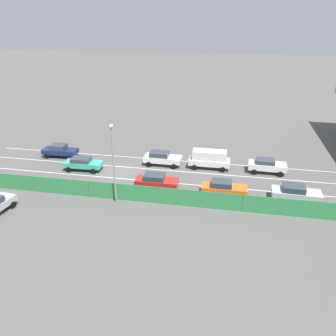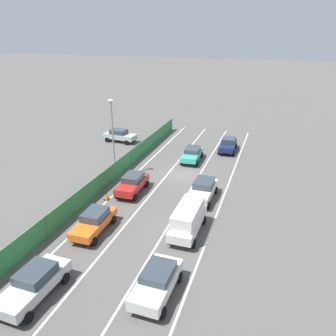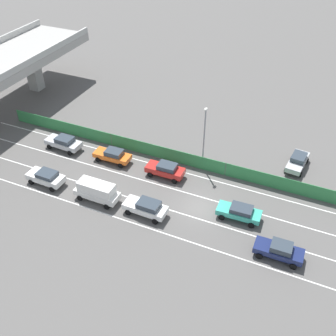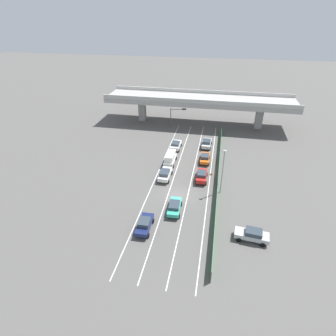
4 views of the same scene
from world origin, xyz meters
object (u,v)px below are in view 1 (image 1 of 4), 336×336
object	(u,v)px
car_sedan_silver	(296,193)
car_taxi_teal	(83,163)
street_lamp	(113,157)
traffic_cone	(173,196)
car_sedan_white	(162,158)
car_hatchback_white	(267,165)
car_van_white	(209,158)
car_taxi_orange	(223,188)
car_sedan_red	(156,181)
car_sedan_navy	(60,150)

from	to	relation	value
car_sedan_silver	car_taxi_teal	world-z (taller)	car_sedan_silver
car_taxi_teal	street_lamp	xyz separation A→B (m)	(6.68, 6.40, 3.87)
traffic_cone	car_sedan_white	bearing A→B (deg)	-160.59
car_sedan_silver	car_taxi_teal	xyz separation A→B (m)	(-3.12, -23.70, -0.05)
car_hatchback_white	car_sedan_silver	bearing A→B (deg)	19.47
car_van_white	traffic_cone	xyz separation A→B (m)	(8.30, -2.91, -0.99)
car_taxi_orange	car_sedan_red	xyz separation A→B (m)	(-0.04, -7.01, 0.05)
car_hatchback_white	car_taxi_teal	distance (m)	21.66
car_taxi_teal	car_sedan_red	bearing A→B (deg)	71.43
car_taxi_orange	street_lamp	bearing A→B (deg)	-71.77
car_taxi_orange	car_sedan_silver	bearing A→B (deg)	91.38
car_sedan_red	traffic_cone	size ratio (longest dim) A/B	7.82
traffic_cone	car_taxi_orange	bearing A→B (deg)	107.86
car_van_white	car_taxi_orange	bearing A→B (deg)	16.49
car_sedan_navy	car_sedan_red	xyz separation A→B (m)	(6.65, 14.37, 0.03)
car_sedan_white	car_sedan_red	size ratio (longest dim) A/B	1.02
car_sedan_navy	street_lamp	bearing A→B (deg)	47.76
car_van_white	car_sedan_red	world-z (taller)	car_van_white
car_sedan_white	traffic_cone	distance (m)	8.67
car_sedan_white	traffic_cone	bearing A→B (deg)	19.41
car_sedan_silver	traffic_cone	xyz separation A→B (m)	(1.75, -11.92, -0.66)
street_lamp	traffic_cone	xyz separation A→B (m)	(-1.81, 5.38, -4.48)
car_sedan_white	car_sedan_silver	distance (m)	16.12
car_van_white	street_lamp	distance (m)	13.53
traffic_cone	car_hatchback_white	bearing A→B (deg)	130.83
car_hatchback_white	car_sedan_white	bearing A→B (deg)	-89.34
car_sedan_white	car_sedan_navy	world-z (taller)	car_sedan_white
car_van_white	car_taxi_teal	bearing A→B (deg)	-76.85
car_sedan_white	car_sedan_red	xyz separation A→B (m)	(6.54, 0.76, -0.00)
car_taxi_teal	car_sedan_navy	xyz separation A→B (m)	(-3.40, -4.69, 0.03)
car_sedan_white	traffic_cone	xyz separation A→B (m)	(8.16, 2.87, -0.68)
car_sedan_white	car_taxi_orange	size ratio (longest dim) A/B	1.00
car_sedan_navy	traffic_cone	distance (m)	18.45
car_taxi_teal	traffic_cone	xyz separation A→B (m)	(4.87, 11.79, -0.61)
car_taxi_teal	car_van_white	bearing A→B (deg)	103.15
car_sedan_white	car_sedan_silver	bearing A→B (deg)	66.58
car_sedan_white	car_taxi_teal	bearing A→B (deg)	-69.75
car_taxi_teal	car_sedan_navy	size ratio (longest dim) A/B	1.01
car_sedan_white	car_sedan_navy	xyz separation A→B (m)	(-0.11, -13.61, -0.04)
street_lamp	car_sedan_white	bearing A→B (deg)	165.87
car_sedan_navy	car_sedan_red	world-z (taller)	car_sedan_red
car_van_white	car_sedan_red	xyz separation A→B (m)	(6.68, -5.02, -0.32)
car_taxi_orange	car_hatchback_white	bearing A→B (deg)	145.02
car_sedan_silver	street_lamp	bearing A→B (deg)	-78.38
car_hatchback_white	street_lamp	world-z (taller)	street_lamp
car_sedan_white	street_lamp	size ratio (longest dim) A/B	0.58
car_taxi_orange	car_sedan_white	bearing A→B (deg)	-130.23
car_sedan_white	car_taxi_orange	bearing A→B (deg)	49.77
car_sedan_silver	traffic_cone	distance (m)	12.06
car_taxi_teal	traffic_cone	world-z (taller)	car_taxi_teal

